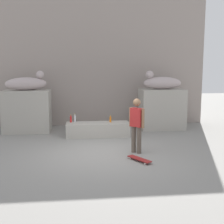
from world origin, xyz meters
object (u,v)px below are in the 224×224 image
skater (137,123)px  statue_reclining_left (27,83)px  bottle_orange (110,120)px  bottle_clear (75,119)px  statue_reclining_right (162,82)px  skateboard (139,159)px  bottle_red (71,119)px

skater → statue_reclining_left: bearing=-176.4°
bottle_orange → bottle_clear: bottle_clear is taller
statue_reclining_right → skater: 3.96m
statue_reclining_left → skateboard: statue_reclining_left is taller
bottle_orange → bottle_clear: size_ratio=0.83×
statue_reclining_right → bottle_clear: statue_reclining_right is taller
statue_reclining_left → skater: (3.78, -3.42, -1.05)m
statue_reclining_left → statue_reclining_right: bearing=-11.9°
bottle_red → bottle_clear: bearing=28.4°
statue_reclining_left → skateboard: 5.95m
statue_reclining_right → skateboard: size_ratio=2.05×
bottle_clear → statue_reclining_left: bearing=155.7°
skater → bottle_clear: 3.21m
bottle_red → bottle_orange: bearing=-5.2°
bottle_orange → statue_reclining_left: bearing=161.7°
statue_reclining_right → bottle_orange: statue_reclining_right is taller
bottle_orange → bottle_red: (-1.50, 0.14, 0.02)m
statue_reclining_right → bottle_clear: (-3.61, -0.84, -1.32)m
statue_reclining_right → skateboard: bearing=67.7°
statue_reclining_left → skater: 5.21m
statue_reclining_right → skater: (-1.71, -3.42, -1.05)m
skateboard → bottle_orange: (-0.49, 3.17, 0.56)m
skater → skateboard: 1.18m
bottle_orange → statue_reclining_right: bearing=25.1°
skateboard → bottle_red: (-1.98, 3.31, 0.58)m
statue_reclining_left → skateboard: size_ratio=2.14×
statue_reclining_left → statue_reclining_right: 5.50m
statue_reclining_right → bottle_red: statue_reclining_right is taller
statue_reclining_left → skater: statue_reclining_left is taller
skateboard → bottle_orange: bearing=156.8°
skater → skateboard: skater is taller
skater → bottle_red: (-2.05, 2.49, -0.28)m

